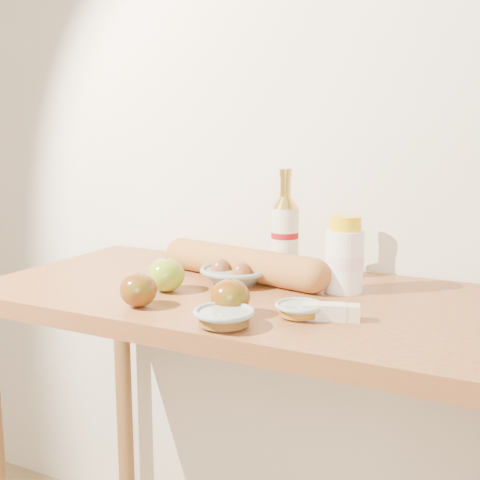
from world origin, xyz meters
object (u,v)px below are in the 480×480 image
Objects in this scene: table at (246,343)px; cream_bottle at (344,257)px; egg_bowl at (236,273)px; baguette at (242,264)px; bourbon_bottle at (285,236)px.

table is 0.30m from cream_bottle.
egg_bowl is 0.04m from baguette.
egg_bowl is (-0.09, -0.08, -0.08)m from bourbon_bottle.
egg_bowl reaches higher than table.
cream_bottle reaches higher than baguette.
bourbon_bottle reaches higher than egg_bowl.
cream_bottle is (0.16, -0.03, -0.03)m from bourbon_bottle.
table is 0.16m from egg_bowl.
baguette is (-0.00, 0.03, 0.02)m from egg_bowl.
baguette is at bearing 93.83° from egg_bowl.
baguette is (-0.09, -0.04, -0.07)m from bourbon_bottle.
bourbon_bottle reaches higher than cream_bottle.
bourbon_bottle is at bearing 35.41° from baguette.
table is 7.11× the size of cream_bottle.
bourbon_bottle is (0.04, 0.13, 0.23)m from table.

